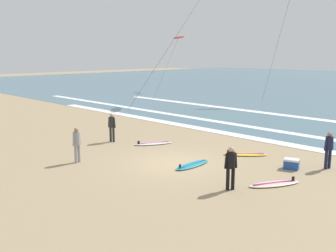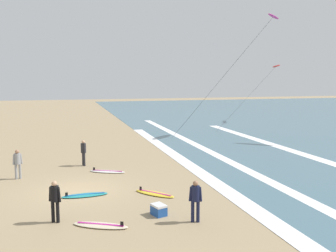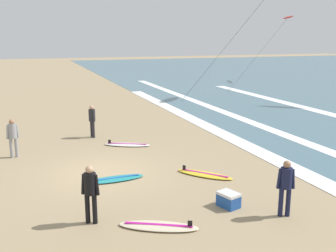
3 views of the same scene
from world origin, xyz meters
name	(u,v)px [view 3 (image 3 of 3)]	position (x,y,z in m)	size (l,w,h in m)	color
ground_plane	(102,173)	(0.00, 0.00, 0.00)	(160.00, 160.00, 0.00)	#9E8763
wave_foam_shoreline	(240,142)	(-1.94, 6.85, 0.01)	(37.24, 0.92, 0.01)	white
wave_foam_mid_break	(335,154)	(1.00, 9.69, 0.01)	(59.73, 0.74, 0.01)	white
surfer_foreground_main	(90,189)	(3.87, -1.00, 0.96)	(0.33, 0.49, 1.60)	black
surfer_left_far	(92,118)	(-5.31, 0.52, 0.96)	(0.51, 0.32, 1.60)	#232328
surfer_mid_group	(286,183)	(5.25, 4.08, 0.96)	(0.32, 0.51, 1.60)	#141938
surfer_background_far	(13,135)	(-3.08, -3.05, 0.96)	(0.32, 0.51, 1.60)	gray
surfboard_foreground_flat	(114,179)	(0.92, 0.24, 0.05)	(0.69, 2.12, 0.25)	teal
surfboard_right_spare	(127,145)	(-3.26, 1.74, 0.05)	(1.47, 2.15, 0.25)	silver
surfboard_near_water	(159,226)	(4.73, 0.59, 0.05)	(1.49, 2.14, 0.25)	beige
surfboard_left_pile	(205,174)	(1.54, 3.39, 0.05)	(1.97, 1.85, 0.25)	yellow
kite_red_mid_center	(288,18)	(-23.64, 24.87, 6.83)	(8.19, 11.58, 7.10)	red
cooler_box	(229,200)	(4.19, 2.92, 0.22)	(0.72, 0.62, 0.44)	#1E4C9E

